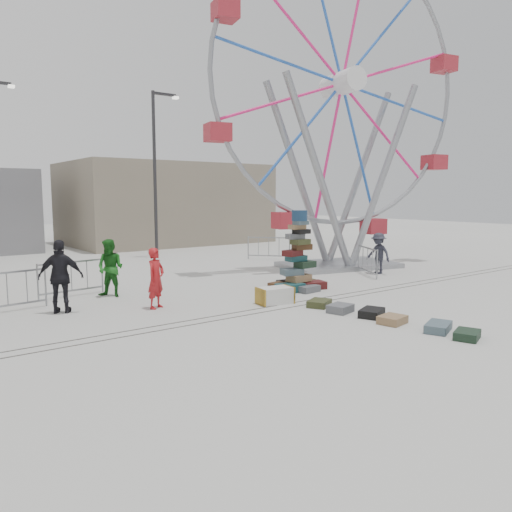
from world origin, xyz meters
TOP-DOWN VIEW (x-y plane):
  - ground at (0.00, 0.00)m, footprint 90.00×90.00m
  - track_line_near at (0.00, 0.60)m, footprint 40.00×0.04m
  - track_line_far at (0.00, 1.00)m, footprint 40.00×0.04m
  - building_right at (7.00, 20.00)m, footprint 12.00×8.00m
  - lamp_post_right at (3.09, 13.00)m, footprint 1.41×0.25m
  - suitcase_tower at (2.96, 2.46)m, footprint 1.81×1.61m
  - ferris_wheel at (7.75, 5.25)m, footprint 11.36×3.83m
  - steamer_trunk at (1.03, 1.25)m, footprint 1.07×0.72m
  - row_case_0 at (1.77, 0.21)m, footprint 0.86×0.79m
  - row_case_1 at (1.73, -0.62)m, footprint 0.75×0.67m
  - row_case_2 at (2.02, -1.42)m, footprint 0.88×0.75m
  - row_case_3 at (1.88, -2.17)m, footprint 0.74×0.64m
  - row_case_4 at (2.17, -3.22)m, footprint 0.94×0.75m
  - row_case_5 at (2.12, -3.95)m, footprint 0.79×0.68m
  - barricade_dummy_b at (-5.26, 4.65)m, footprint 1.99×0.38m
  - barricade_dummy_c at (-3.29, 5.74)m, footprint 2.00×0.35m
  - barricade_wheel_front at (7.03, 3.05)m, footprint 1.06×1.80m
  - barricade_wheel_back at (6.90, 9.00)m, footprint 1.42×1.55m
  - pedestrian_red at (-1.93, 2.73)m, footprint 0.72×0.64m
  - pedestrian_green at (-2.34, 4.98)m, footprint 1.04×1.08m
  - pedestrian_black at (-4.14, 3.71)m, footprint 1.21×0.96m
  - pedestrian_grey at (7.68, 3.05)m, footprint 0.65×1.07m

SIDE VIEW (x-z plane):
  - ground at x=0.00m, z-range 0.00..0.00m
  - track_line_near at x=0.00m, z-range 0.00..0.01m
  - track_line_far at x=0.00m, z-range 0.00..0.01m
  - row_case_5 at x=2.12m, z-range 0.00..0.18m
  - row_case_0 at x=1.77m, z-range 0.00..0.19m
  - row_case_3 at x=1.88m, z-range 0.00..0.19m
  - row_case_4 at x=2.17m, z-range 0.00..0.19m
  - row_case_2 at x=2.02m, z-range 0.00..0.20m
  - row_case_1 at x=1.73m, z-range 0.00..0.21m
  - steamer_trunk at x=1.03m, z-range 0.00..0.46m
  - barricade_dummy_b at x=-5.26m, z-range 0.00..1.10m
  - barricade_dummy_c at x=-3.29m, z-range 0.00..1.10m
  - barricade_wheel_front at x=7.03m, z-range 0.00..1.10m
  - barricade_wheel_back at x=6.90m, z-range 0.00..1.10m
  - suitcase_tower at x=2.96m, z-range -0.57..2.01m
  - pedestrian_grey at x=7.68m, z-range 0.00..1.60m
  - pedestrian_red at x=-1.93m, z-range 0.00..1.66m
  - pedestrian_green at x=-2.34m, z-range 0.00..1.75m
  - pedestrian_black at x=-4.14m, z-range 0.00..1.92m
  - building_right at x=7.00m, z-range 0.00..5.00m
  - lamp_post_right at x=3.09m, z-range 0.48..8.48m
  - ferris_wheel at x=7.75m, z-range -0.10..13.36m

